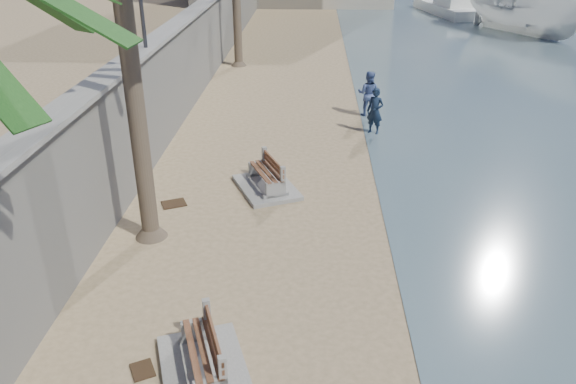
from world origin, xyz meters
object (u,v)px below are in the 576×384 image
object	(u,v)px
boat_cruiser	(526,6)
yacht_far	(446,10)
sailboat_west	(515,1)
bench_near	(203,356)
bench_far	(266,177)
person_b	(369,91)
person_a	(375,108)

from	to	relation	value
boat_cruiser	yacht_far	bearing A→B (deg)	80.42
yacht_far	sailboat_west	size ratio (longest dim) A/B	1.00
bench_near	yacht_far	xyz separation A→B (m)	(12.82, 41.78, -0.04)
bench_far	boat_cruiser	bearing A→B (deg)	58.33
bench_near	sailboat_west	distance (m)	52.13
bench_near	sailboat_west	world-z (taller)	sailboat_west
person_b	yacht_far	bearing A→B (deg)	-91.72
sailboat_west	yacht_far	bearing A→B (deg)	-140.73
person_a	yacht_far	bearing A→B (deg)	101.74
person_b	yacht_far	distance (m)	28.65
bench_far	sailboat_west	bearing A→B (deg)	63.85
person_a	yacht_far	world-z (taller)	person_a
person_a	boat_cruiser	distance (m)	23.66
person_a	sailboat_west	world-z (taller)	sailboat_west
bench_near	boat_cruiser	bearing A→B (deg)	63.80
bench_far	boat_cruiser	distance (m)	29.78
bench_far	person_b	bearing A→B (deg)	63.46
bench_near	person_b	bearing A→B (deg)	74.48
person_b	sailboat_west	world-z (taller)	sailboat_west
boat_cruiser	person_a	bearing A→B (deg)	-150.27
yacht_far	bench_near	bearing A→B (deg)	151.02
bench_far	bench_near	bearing A→B (deg)	-93.88
bench_far	yacht_far	distance (m)	36.46
person_b	boat_cruiser	distance (m)	21.91
bench_near	sailboat_west	size ratio (longest dim) A/B	0.28
bench_far	sailboat_west	world-z (taller)	sailboat_west
yacht_far	sailboat_west	bearing A→B (deg)	-62.65
bench_far	person_b	distance (m)	7.91
boat_cruiser	person_b	bearing A→B (deg)	-153.22
person_b	yacht_far	world-z (taller)	person_b
bench_near	person_a	xyz separation A→B (m)	(4.10, 12.41, 0.59)
boat_cruiser	sailboat_west	distance (m)	15.86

